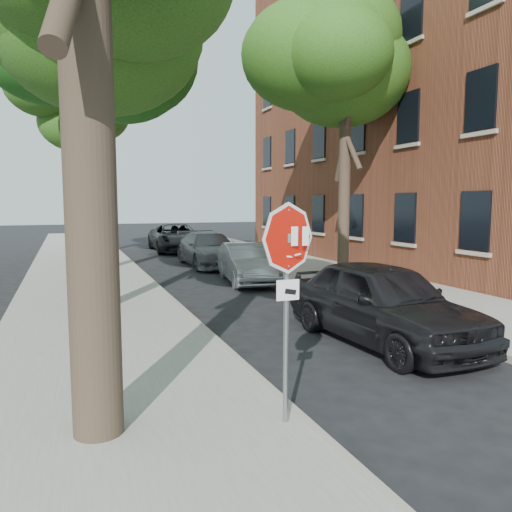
{
  "coord_description": "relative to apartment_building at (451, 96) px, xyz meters",
  "views": [
    {
      "loc": [
        -3.05,
        -5.21,
        2.73
      ],
      "look_at": [
        -0.83,
        0.65,
        2.05
      ],
      "focal_mm": 35.0,
      "sensor_mm": 36.0,
      "label": 1
    }
  ],
  "objects": [
    {
      "name": "car_c",
      "position": [
        -11.4,
        1.35,
        -6.93
      ],
      "size": [
        2.06,
        5.01,
        1.45
      ],
      "primitive_type": "imported",
      "rotation": [
        0.0,
        0.0,
        -0.01
      ],
      "color": "#535358",
      "rests_on": "ground"
    },
    {
      "name": "curb_left",
      "position": [
        -14.45,
        -2.0,
        -7.59
      ],
      "size": [
        0.12,
        55.0,
        0.13
      ],
      "primitive_type": "cube",
      "color": "#9E9384",
      "rests_on": "ground"
    },
    {
      "name": "ground",
      "position": [
        -14.0,
        -14.0,
        -7.65
      ],
      "size": [
        120.0,
        120.0,
        0.0
      ],
      "primitive_type": "plane",
      "color": "black",
      "rests_on": "ground"
    },
    {
      "name": "tree_mid_b",
      "position": [
        -16.42,
        0.12,
        0.34
      ],
      "size": [
        5.88,
        5.46,
        10.36
      ],
      "color": "black",
      "rests_on": "sidewalk_left"
    },
    {
      "name": "tree_right",
      "position": [
        -8.02,
        -3.89,
        -0.44
      ],
      "size": [
        5.29,
        4.91,
        9.33
      ],
      "color": "black",
      "rests_on": "sidewalk_right"
    },
    {
      "name": "stop_sign",
      "position": [
        -14.7,
        -14.03,
        -5.71
      ],
      "size": [
        0.76,
        0.34,
        2.61
      ],
      "color": "gray",
      "rests_on": "sidewalk_left"
    },
    {
      "name": "apartment_building",
      "position": [
        0.0,
        0.0,
        0.0
      ],
      "size": [
        12.2,
        20.2,
        15.3
      ],
      "color": "brown",
      "rests_on": "ground"
    },
    {
      "name": "tree_far",
      "position": [
        -16.72,
        7.11,
        -0.44
      ],
      "size": [
        5.29,
        4.91,
        9.33
      ],
      "color": "black",
      "rests_on": "sidewalk_left"
    },
    {
      "name": "sidewalk_right",
      "position": [
        -8.0,
        -2.0,
        -7.59
      ],
      "size": [
        4.0,
        55.0,
        0.12
      ],
      "primitive_type": "cube",
      "color": "gray",
      "rests_on": "ground"
    },
    {
      "name": "sidewalk_left",
      "position": [
        -16.5,
        -2.0,
        -7.59
      ],
      "size": [
        4.0,
        55.0,
        0.12
      ],
      "primitive_type": "cube",
      "color": "gray",
      "rests_on": "ground"
    },
    {
      "name": "curb_right",
      "position": [
        -10.05,
        -2.0,
        -7.59
      ],
      "size": [
        0.12,
        55.0,
        0.13
      ],
      "primitive_type": "cube",
      "color": "#9E9384",
      "rests_on": "ground"
    },
    {
      "name": "car_d",
      "position": [
        -11.4,
        8.1,
        -6.89
      ],
      "size": [
        2.72,
        5.6,
        1.54
      ],
      "primitive_type": "imported",
      "rotation": [
        0.0,
        0.0,
        -0.03
      ],
      "color": "black",
      "rests_on": "ground"
    },
    {
      "name": "car_a",
      "position": [
        -11.4,
        -11.2,
        -6.85
      ],
      "size": [
        2.19,
        4.82,
        1.61
      ],
      "primitive_type": "imported",
      "rotation": [
        0.0,
        0.0,
        0.06
      ],
      "color": "black",
      "rests_on": "ground"
    },
    {
      "name": "car_b",
      "position": [
        -11.4,
        -3.48,
        -6.98
      ],
      "size": [
        1.94,
        4.22,
        1.34
      ],
      "primitive_type": "imported",
      "rotation": [
        0.0,
        0.0,
        -0.13
      ],
      "color": "gray",
      "rests_on": "ground"
    }
  ]
}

